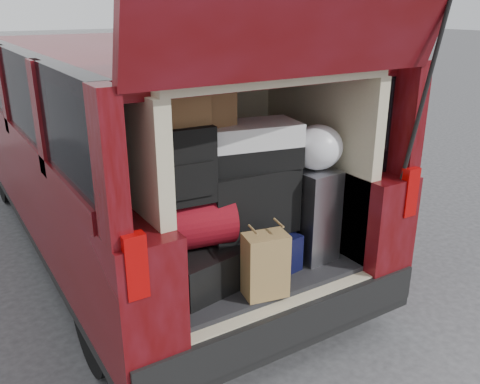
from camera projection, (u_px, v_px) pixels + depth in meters
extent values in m
plane|color=#333335|center=(256.00, 353.00, 3.21)|extent=(80.00, 80.00, 0.00)
cylinder|color=black|center=(105.00, 318.00, 3.01)|extent=(0.24, 0.64, 0.64)
cylinder|color=black|center=(318.00, 251.00, 3.83)|extent=(0.24, 0.64, 0.64)
cylinder|color=black|center=(10.00, 172.00, 5.63)|extent=(0.24, 0.64, 0.64)
cylinder|color=black|center=(148.00, 151.00, 6.45)|extent=(0.24, 0.64, 0.64)
cube|color=black|center=(134.00, 209.00, 4.77)|extent=(1.90, 4.85, 0.08)
cube|color=#510605|center=(40.00, 180.00, 4.23)|extent=(0.33, 4.85, 0.80)
cube|color=#510605|center=(206.00, 152.00, 5.01)|extent=(0.33, 4.85, 0.80)
cube|color=#510605|center=(121.00, 47.00, 4.26)|extent=(1.82, 4.46, 0.10)
cube|color=black|center=(17.00, 93.00, 3.84)|extent=(0.12, 4.25, 0.68)
cube|color=black|center=(218.00, 77.00, 4.72)|extent=(0.12, 4.25, 0.68)
cube|color=black|center=(286.00, 322.00, 2.84)|extent=(1.86, 0.16, 0.22)
cube|color=#990505|center=(135.00, 266.00, 2.17)|extent=(0.10, 0.06, 0.30)
cube|color=#990505|center=(409.00, 192.00, 3.02)|extent=(0.10, 0.06, 0.30)
cube|color=black|center=(233.00, 262.00, 3.25)|extent=(1.24, 1.05, 0.06)
cube|color=#B9B08F|center=(128.00, 193.00, 2.71)|extent=(0.08, 1.05, 1.15)
cube|color=#B9B08F|center=(318.00, 156.00, 3.37)|extent=(0.08, 1.05, 1.15)
cube|color=#B9B08F|center=(191.00, 151.00, 3.48)|extent=(1.34, 0.06, 1.15)
cube|color=#B9B08F|center=(232.00, 69.00, 2.83)|extent=(1.34, 1.05, 0.06)
cylinder|color=black|center=(430.00, 87.00, 2.74)|extent=(0.02, 0.90, 0.76)
cube|color=black|center=(234.00, 295.00, 3.33)|extent=(1.24, 1.05, 0.55)
cube|color=black|center=(189.00, 262.00, 2.94)|extent=(0.52, 0.65, 0.23)
cube|color=black|center=(248.00, 248.00, 3.12)|extent=(0.49, 0.57, 0.23)
cube|color=silver|center=(306.00, 211.00, 3.21)|extent=(0.27, 0.40, 0.58)
cube|color=#A38249|center=(265.00, 265.00, 2.77)|extent=(0.26, 0.19, 0.37)
cube|color=maroon|center=(194.00, 223.00, 2.83)|extent=(0.48, 0.36, 0.29)
cube|color=black|center=(247.00, 199.00, 3.03)|extent=(0.57, 0.36, 0.40)
cube|color=black|center=(186.00, 165.00, 2.68)|extent=(0.30, 0.20, 0.41)
cube|color=silver|center=(248.00, 145.00, 2.92)|extent=(0.63, 0.41, 0.26)
cube|color=brown|center=(185.00, 105.00, 2.62)|extent=(0.23, 0.19, 0.20)
cube|color=brown|center=(210.00, 104.00, 2.80)|extent=(0.25, 0.22, 0.23)
ellipsoid|color=white|center=(317.00, 147.00, 3.03)|extent=(0.32, 0.30, 0.27)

